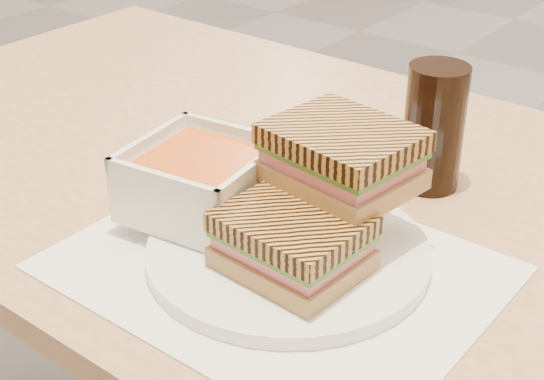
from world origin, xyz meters
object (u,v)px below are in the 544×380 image
Objects in this scene: cola_glass at (434,128)px; soup_bowl at (201,183)px; panini_lower at (293,241)px; plate at (288,252)px; main_table at (267,247)px.

soup_bowl is at bearing -123.32° from cola_glass.
soup_bowl is 0.13m from panini_lower.
plate is 0.11m from soup_bowl.
panini_lower is at bearing -47.14° from plate.
soup_bowl reaches higher than panini_lower.
panini_lower is at bearing -11.03° from soup_bowl.
soup_bowl is at bearing 168.97° from panini_lower.
plate is at bearing -46.24° from main_table.
soup_bowl reaches higher than main_table.
soup_bowl is 1.04× the size of cola_glass.
main_table is 0.23m from plate.
cola_glass is at bearing 87.65° from panini_lower.
soup_bowl is 1.14× the size of panini_lower.
plate reaches higher than main_table.
cola_glass is (0.14, 0.21, 0.02)m from soup_bowl.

